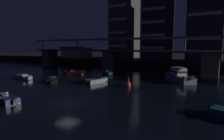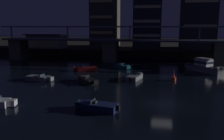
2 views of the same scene
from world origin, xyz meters
name	(u,v)px [view 1 (image 1 of 2)]	position (x,y,z in m)	size (l,w,h in m)	color
ground_plane	(67,103)	(0.00, 0.00, 0.00)	(400.00, 400.00, 0.00)	black
far_riverbank	(186,59)	(0.00, 81.31, 1.10)	(240.00, 80.00, 2.20)	black
river_bridge	(155,57)	(0.00, 33.30, 4.23)	(87.62, 6.40, 9.38)	#605B51
tower_west_low	(125,27)	(-20.17, 55.00, 15.03)	(8.33, 12.47, 25.95)	#423D38
tower_west_tall	(158,29)	(-5.08, 51.78, 13.16)	(8.63, 11.16, 22.22)	#282833
tower_central	(207,4)	(10.41, 52.53, 20.26)	(10.02, 12.97, 36.43)	#282833
waterfront_pavilion	(76,53)	(-38.04, 45.22, 4.44)	(12.40, 7.40, 4.70)	#B2AD9E
cabin_cruiser_near_left	(179,76)	(8.50, 23.37, 1.05)	(7.47, 8.31, 2.79)	gray
speedboat_near_center	(108,73)	(-9.00, 24.18, 0.41)	(4.29, 4.48, 1.16)	#196066
speedboat_mid_left	(96,81)	(-4.80, 12.93, 0.41)	(2.65, 5.21, 1.16)	gray
speedboat_mid_center	(24,77)	(-21.03, 8.59, 0.41)	(5.23, 2.24, 1.16)	gray
speedboat_mid_right	(53,80)	(-12.31, 8.81, 0.41)	(4.39, 4.38, 1.16)	black
speedboat_far_center	(5,99)	(-7.10, -3.66, 0.41)	(5.23, 2.30, 1.16)	#19234C
speedboat_far_right	(74,73)	(-15.95, 19.11, 0.41)	(5.08, 3.10, 1.16)	maroon
channel_buoy	(128,83)	(1.87, 13.40, 0.48)	(0.90, 0.90, 1.76)	red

